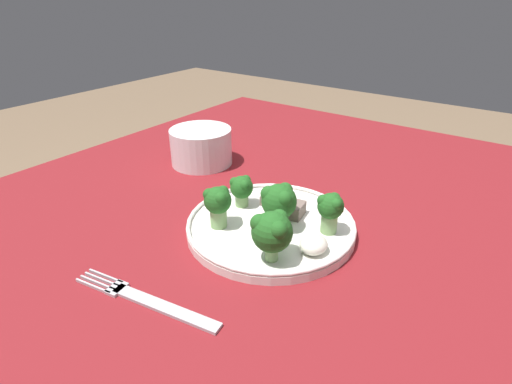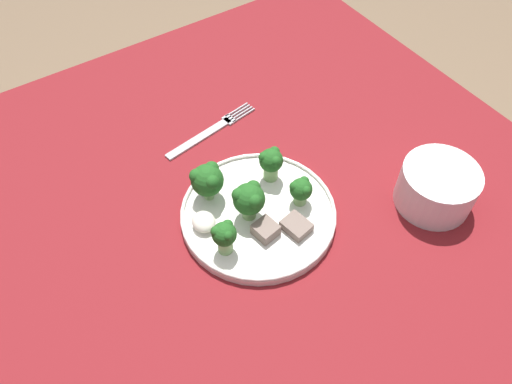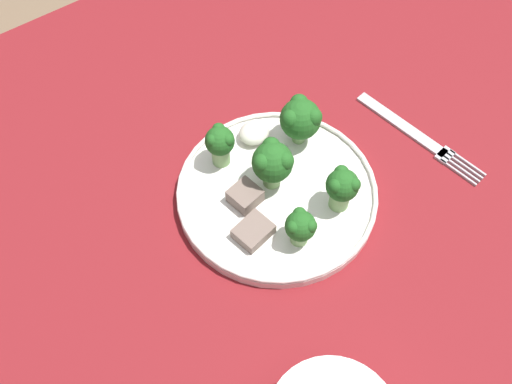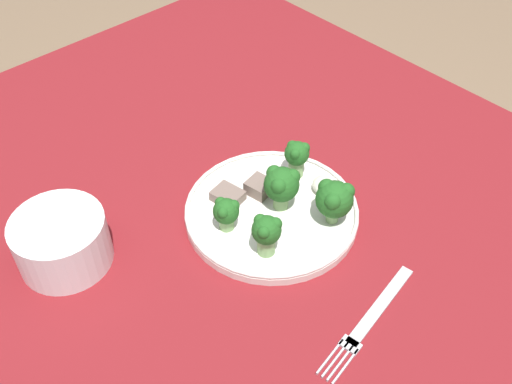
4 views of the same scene
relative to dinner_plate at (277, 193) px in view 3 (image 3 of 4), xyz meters
name	(u,v)px [view 3 (image 3 of 4)]	position (x,y,z in m)	size (l,w,h in m)	color
table	(261,266)	(0.04, 0.02, -0.12)	(1.11, 0.97, 0.78)	maroon
dinner_plate	(277,193)	(0.00, 0.00, 0.00)	(0.24, 0.24, 0.02)	white
fork	(417,136)	(-0.20, 0.03, -0.01)	(0.05, 0.19, 0.00)	#B2B2B7
broccoli_floret_near_rim_left	(272,162)	(0.00, -0.01, 0.05)	(0.05, 0.05, 0.07)	#7FA866
broccoli_floret_center_left	(300,118)	(-0.07, -0.05, 0.04)	(0.05, 0.05, 0.07)	#7FA866
broccoli_floret_back_left	(220,143)	(0.03, -0.08, 0.04)	(0.04, 0.04, 0.06)	#7FA866
broccoli_floret_front_left	(342,187)	(-0.05, 0.06, 0.04)	(0.04, 0.04, 0.06)	#7FA866
broccoli_floret_center_back	(300,226)	(0.02, 0.07, 0.03)	(0.04, 0.04, 0.05)	#7FA866
meat_slice_front_slice	(242,198)	(0.04, -0.01, 0.01)	(0.04, 0.04, 0.02)	#756056
meat_slice_middle_slice	(253,231)	(0.06, 0.03, 0.01)	(0.05, 0.04, 0.02)	#756056
sauce_dollop	(254,133)	(-0.02, -0.08, 0.01)	(0.04, 0.04, 0.02)	silver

